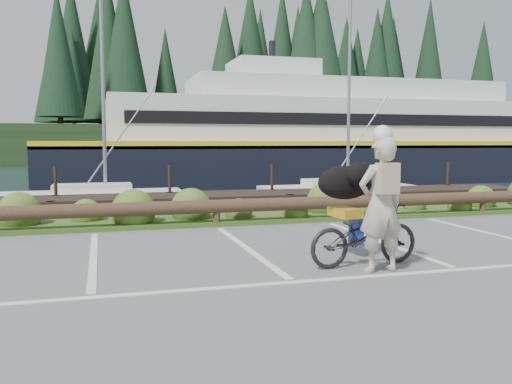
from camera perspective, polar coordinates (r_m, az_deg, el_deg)
ground at (r=7.74m, az=2.93°, el=-8.76°), size 72.00×72.00×0.00m
harbor_backdrop at (r=85.63m, az=-14.13°, el=3.94°), size 170.00×160.00×30.00m
vegetation_strip at (r=12.77m, az=-4.81°, el=-2.93°), size 34.00×1.60×0.10m
log_rail at (r=12.10m, az=-4.16°, el=-3.63°), size 32.00×0.30×0.60m
bicycle at (r=8.40m, az=11.33°, el=-4.41°), size 1.86×0.78×0.96m
cyclist at (r=7.98m, az=13.01°, el=-1.32°), size 0.75×0.53×1.96m
dog at (r=8.81m, az=9.40°, el=0.99°), size 0.54×0.98×0.54m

